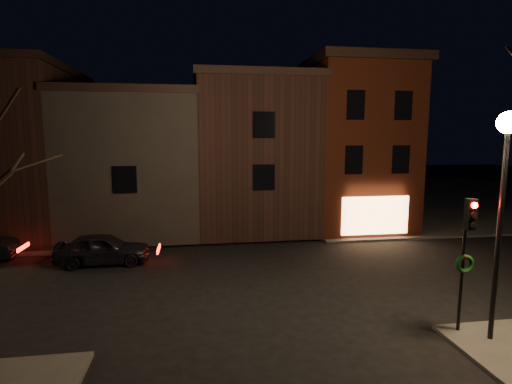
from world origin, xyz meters
TOP-DOWN VIEW (x-y plane):
  - ground at (0.00, 0.00)m, footprint 120.00×120.00m
  - sidewalk_far_right at (20.00, 20.00)m, footprint 30.00×30.00m
  - corner_building at (8.00, 9.47)m, footprint 6.50×8.50m
  - row_building_a at (1.50, 10.50)m, footprint 7.30×10.30m
  - row_building_b at (-5.75, 10.50)m, footprint 7.80×10.30m
  - row_building_c at (-13.00, 10.50)m, footprint 7.30×10.30m
  - street_lamp_near at (6.20, -6.00)m, footprint 0.60×0.60m
  - traffic_signal at (5.60, -5.51)m, footprint 0.58×0.38m
  - parked_car_a at (-6.50, 3.21)m, footprint 4.26×1.72m

SIDE VIEW (x-z plane):
  - ground at x=0.00m, z-range 0.00..0.00m
  - sidewalk_far_right at x=20.00m, z-range 0.00..0.12m
  - parked_car_a at x=-6.50m, z-range 0.00..1.45m
  - traffic_signal at x=5.60m, z-range 0.78..4.83m
  - row_building_b at x=-5.75m, z-range 0.13..8.53m
  - row_building_a at x=1.50m, z-range 0.13..9.53m
  - row_building_c at x=-13.00m, z-range 0.13..10.03m
  - street_lamp_near at x=6.20m, z-range 1.94..8.42m
  - corner_building at x=8.00m, z-range 0.15..10.65m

